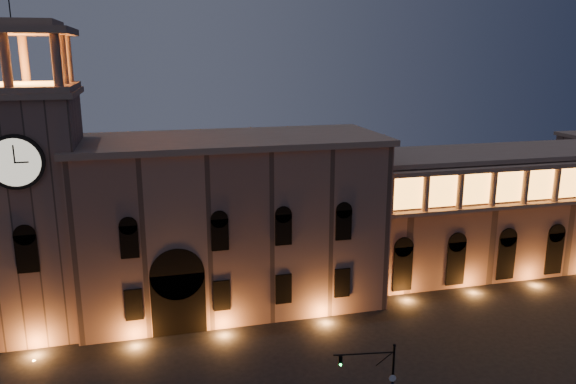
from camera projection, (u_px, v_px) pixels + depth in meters
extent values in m
cube|color=#805F53|center=(232.00, 224.00, 57.72)|extent=(30.00, 12.00, 17.00)
cube|color=gray|center=(229.00, 140.00, 55.58)|extent=(30.80, 12.80, 0.60)
cube|color=black|center=(178.00, 302.00, 52.53)|extent=(5.00, 1.40, 6.00)
cylinder|color=black|center=(177.00, 272.00, 51.81)|extent=(5.00, 1.40, 5.00)
cube|color=#FF9832|center=(179.00, 305.00, 52.40)|extent=(4.20, 0.20, 5.00)
cube|color=#805F53|center=(34.00, 217.00, 51.71)|extent=(9.00, 9.00, 22.00)
cube|color=gray|center=(19.00, 93.00, 48.98)|extent=(9.80, 9.80, 0.50)
cylinder|color=black|center=(15.00, 162.00, 45.85)|extent=(4.60, 0.35, 4.60)
cylinder|color=beige|center=(15.00, 162.00, 45.72)|extent=(4.00, 0.12, 4.00)
cube|color=gray|center=(19.00, 87.00, 48.85)|extent=(9.40, 9.40, 0.50)
cube|color=#FF9832|center=(18.00, 84.00, 48.78)|extent=(6.80, 6.80, 0.15)
cylinder|color=gray|center=(6.00, 60.00, 44.71)|extent=(0.76, 0.76, 4.20)
cylinder|color=gray|center=(56.00, 60.00, 45.63)|extent=(0.76, 0.76, 4.20)
cylinder|color=gray|center=(24.00, 59.00, 51.85)|extent=(0.76, 0.76, 4.20)
cylinder|color=gray|center=(68.00, 59.00, 52.77)|extent=(0.76, 0.76, 4.20)
cylinder|color=gray|center=(63.00, 60.00, 49.20)|extent=(0.76, 0.76, 4.20)
cube|color=gray|center=(12.00, 31.00, 47.70)|extent=(9.80, 9.80, 0.60)
cube|color=gray|center=(11.00, 23.00, 47.55)|extent=(7.50, 7.50, 0.60)
cube|color=#7B5A4E|center=(507.00, 211.00, 68.16)|extent=(40.00, 10.00, 14.00)
cube|color=gray|center=(513.00, 152.00, 66.39)|extent=(40.60, 10.60, 0.50)
cube|color=gray|center=(539.00, 204.00, 62.43)|extent=(40.00, 1.20, 0.40)
cube|color=gray|center=(543.00, 166.00, 61.38)|extent=(40.00, 1.40, 0.50)
cube|color=#FF9832|center=(538.00, 184.00, 62.41)|extent=(38.00, 0.15, 3.60)
cylinder|color=gray|center=(391.00, 195.00, 57.56)|extent=(0.70, 0.70, 4.00)
cylinder|color=gray|center=(426.00, 193.00, 58.52)|extent=(0.70, 0.70, 4.00)
cylinder|color=gray|center=(460.00, 190.00, 59.48)|extent=(0.70, 0.70, 4.00)
cylinder|color=gray|center=(493.00, 188.00, 60.45)|extent=(0.70, 0.70, 4.00)
cylinder|color=gray|center=(526.00, 186.00, 61.41)|extent=(0.70, 0.70, 4.00)
cylinder|color=gray|center=(557.00, 184.00, 62.38)|extent=(0.70, 0.70, 4.00)
sphere|color=black|center=(394.00, 345.00, 38.70)|extent=(0.24, 0.24, 0.24)
cylinder|color=black|center=(364.00, 354.00, 38.61)|extent=(4.26, 0.74, 0.10)
cube|color=black|center=(340.00, 361.00, 38.56)|extent=(0.29, 0.28, 0.73)
cylinder|color=#0CE53F|center=(341.00, 365.00, 38.48)|extent=(0.16, 0.09, 0.15)
cylinder|color=silver|center=(393.00, 378.00, 39.19)|extent=(0.51, 0.11, 0.51)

